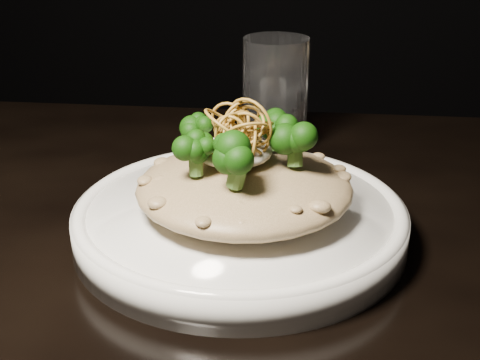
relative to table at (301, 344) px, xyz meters
name	(u,v)px	position (x,y,z in m)	size (l,w,h in m)	color
table	(301,344)	(0.00, 0.00, 0.00)	(1.10, 0.80, 0.75)	black
plate	(240,222)	(-0.06, 0.03, 0.10)	(0.29, 0.29, 0.03)	white
risotto	(244,187)	(-0.05, 0.03, 0.13)	(0.18, 0.18, 0.04)	brown
broccoli	(236,140)	(-0.06, 0.03, 0.17)	(0.12, 0.12, 0.04)	black
cheese	(234,152)	(-0.06, 0.04, 0.16)	(0.06, 0.06, 0.02)	silver
shallots	(240,124)	(-0.06, 0.03, 0.19)	(0.06, 0.06, 0.04)	brown
drinking_glass	(275,95)	(-0.04, 0.25, 0.15)	(0.07, 0.07, 0.13)	silver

